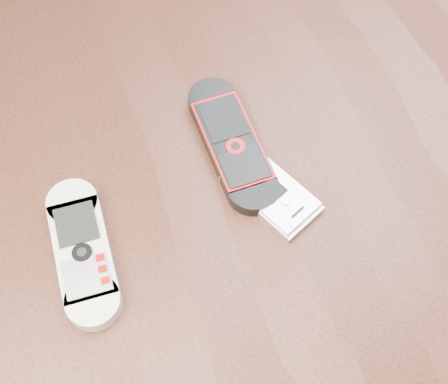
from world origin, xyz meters
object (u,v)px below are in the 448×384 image
(table, at_px, (220,246))
(nokia_black_red, at_px, (232,143))
(nokia_white, at_px, (83,251))
(motorola_razr, at_px, (274,195))

(table, relative_size, nokia_black_red, 7.42)
(nokia_white, xyz_separation_m, nokia_black_red, (0.16, 0.07, -0.00))
(table, distance_m, nokia_black_red, 0.13)
(table, height_order, motorola_razr, motorola_razr)
(nokia_white, bearing_deg, nokia_black_red, 24.17)
(nokia_white, bearing_deg, motorola_razr, 1.60)
(table, xyz_separation_m, nokia_white, (-0.13, -0.02, 0.11))
(table, bearing_deg, nokia_white, -173.05)
(nokia_black_red, distance_m, motorola_razr, 0.07)
(nokia_white, height_order, motorola_razr, nokia_white)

